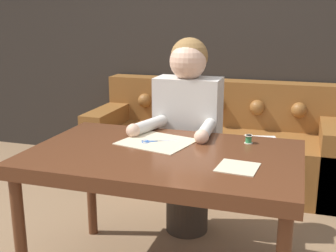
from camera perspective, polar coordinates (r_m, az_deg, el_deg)
The scene contains 8 objects.
wall_back at distance 3.95m, azimuth 8.38°, elevation 13.00°, with size 8.00×0.06×2.60m.
dining_table at distance 2.14m, azimuth -0.61°, elevation -5.40°, with size 1.35×0.85×0.74m.
couch at distance 3.71m, azimuth 6.22°, elevation -2.66°, with size 2.12×0.83×0.85m.
person at distance 2.68m, azimuth 2.65°, elevation -1.21°, with size 0.48×0.58×1.28m.
pattern_paper_main at distance 2.27m, azimuth -1.50°, elevation -2.14°, with size 0.43×0.39×0.00m.
pattern_paper_offcut at distance 1.92m, azimuth 9.42°, elevation -5.54°, with size 0.19×0.19×0.00m.
scissors at distance 2.27m, azimuth -2.02°, elevation -2.12°, with size 0.20×0.13×0.01m.
thread_spool at distance 2.28m, azimuth 10.86°, elevation -1.77°, with size 0.04×0.04×0.05m.
Camera 1 is at (0.65, -1.76, 1.40)m, focal length 45.00 mm.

